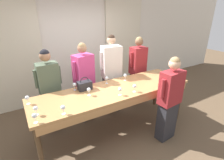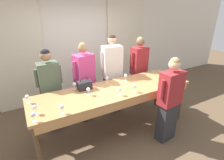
{
  "view_description": "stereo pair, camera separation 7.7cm",
  "coord_description": "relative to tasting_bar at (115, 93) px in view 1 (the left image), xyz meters",
  "views": [
    {
      "loc": [
        -1.55,
        -2.54,
        2.39
      ],
      "look_at": [
        0.0,
        0.09,
        1.11
      ],
      "focal_mm": 28.0,
      "sensor_mm": 36.0,
      "label": 1
    },
    {
      "loc": [
        -1.48,
        -2.58,
        2.39
      ],
      "look_at": [
        0.0,
        0.09,
        1.11
      ],
      "focal_mm": 28.0,
      "sensor_mm": 36.0,
      "label": 2
    }
  ],
  "objects": [
    {
      "name": "wine_glass_center_left",
      "position": [
        -1.07,
        -0.32,
        0.19
      ],
      "size": [
        0.07,
        0.07,
        0.15
      ],
      "color": "white",
      "rests_on": "tasting_bar"
    },
    {
      "name": "ground_plane",
      "position": [
        0.0,
        0.03,
        -0.88
      ],
      "size": [
        18.0,
        18.0,
        0.0
      ],
      "primitive_type": "plane",
      "color": "brown"
    },
    {
      "name": "curtain_panel_right",
      "position": [
        1.48,
        1.95,
        0.47
      ],
      "size": [
        1.22,
        0.03,
        2.69
      ],
      "color": "beige",
      "rests_on": "ground_plane"
    },
    {
      "name": "wine_glass_back_right",
      "position": [
        0.0,
        0.33,
        0.19
      ],
      "size": [
        0.07,
        0.07,
        0.15
      ],
      "color": "white",
      "rests_on": "tasting_bar"
    },
    {
      "name": "wine_glass_back_left",
      "position": [
        -0.52,
        0.03,
        0.19
      ],
      "size": [
        0.07,
        0.07,
        0.15
      ],
      "color": "white",
      "rests_on": "tasting_bar"
    },
    {
      "name": "wine_bottle",
      "position": [
        1.21,
        -0.31,
        0.21
      ],
      "size": [
        0.08,
        0.08,
        0.34
      ],
      "color": "black",
      "rests_on": "tasting_bar"
    },
    {
      "name": "wine_glass_front_mid",
      "position": [
        0.41,
        0.27,
        0.19
      ],
      "size": [
        0.07,
        0.07,
        0.15
      ],
      "color": "white",
      "rests_on": "tasting_bar"
    },
    {
      "name": "host_pouring",
      "position": [
        0.76,
        -0.65,
        -0.04
      ],
      "size": [
        0.54,
        0.27,
        1.64
      ],
      "color": "#28282D",
      "rests_on": "ground_plane"
    },
    {
      "name": "wine_glass_near_host",
      "position": [
        -0.05,
        -0.24,
        0.19
      ],
      "size": [
        0.07,
        0.07,
        0.15
      ],
      "color": "white",
      "rests_on": "tasting_bar"
    },
    {
      "name": "guest_pink_top",
      "position": [
        -0.33,
        0.73,
        0.01
      ],
      "size": [
        0.5,
        0.36,
        1.75
      ],
      "color": "#28282D",
      "rests_on": "ground_plane"
    },
    {
      "name": "wine_glass_by_bottle",
      "position": [
        0.25,
        -0.26,
        0.19
      ],
      "size": [
        0.07,
        0.07,
        0.15
      ],
      "color": "white",
      "rests_on": "tasting_bar"
    },
    {
      "name": "guest_striped_shirt",
      "position": [
        1.11,
        0.73,
        0.02
      ],
      "size": [
        0.47,
        0.27,
        1.75
      ],
      "color": "brown",
      "rests_on": "ground_plane"
    },
    {
      "name": "curtain_panel_left",
      "position": [
        -1.48,
        1.95,
        0.47
      ],
      "size": [
        1.22,
        0.03,
        2.69
      ],
      "color": "beige",
      "rests_on": "ground_plane"
    },
    {
      "name": "guest_olive_jacket",
      "position": [
        -1.04,
        0.73,
        -0.01
      ],
      "size": [
        0.5,
        0.27,
        1.7
      ],
      "color": "#28282D",
      "rests_on": "ground_plane"
    },
    {
      "name": "wine_glass_back_mid",
      "position": [
        -1.45,
        -0.33,
        0.19
      ],
      "size": [
        0.07,
        0.07,
        0.15
      ],
      "color": "white",
      "rests_on": "tasting_bar"
    },
    {
      "name": "wine_glass_center_mid",
      "position": [
        -0.66,
        0.36,
        0.19
      ],
      "size": [
        0.07,
        0.07,
        0.15
      ],
      "color": "white",
      "rests_on": "tasting_bar"
    },
    {
      "name": "wine_glass_front_left",
      "position": [
        -1.41,
        -0.15,
        0.19
      ],
      "size": [
        0.07,
        0.07,
        0.15
      ],
      "color": "white",
      "rests_on": "tasting_bar"
    },
    {
      "name": "wine_glass_center_right",
      "position": [
        1.42,
        -0.26,
        0.19
      ],
      "size": [
        0.07,
        0.07,
        0.15
      ],
      "color": "white",
      "rests_on": "tasting_bar"
    },
    {
      "name": "tasting_bar",
      "position": [
        0.0,
        0.0,
        0.0
      ],
      "size": [
        3.09,
        0.89,
        0.96
      ],
      "color": "#B27F4C",
      "rests_on": "ground_plane"
    },
    {
      "name": "handbag",
      "position": [
        -0.49,
        0.29,
        0.17
      ],
      "size": [
        0.25,
        0.16,
        0.25
      ],
      "color": "#232328",
      "rests_on": "tasting_bar"
    },
    {
      "name": "wine_glass_front_right",
      "position": [
        -1.47,
        0.25,
        0.19
      ],
      "size": [
        0.07,
        0.07,
        0.15
      ],
      "color": "white",
      "rests_on": "tasting_bar"
    },
    {
      "name": "wall_back",
      "position": [
        0.0,
        2.02,
        0.52
      ],
      "size": [
        12.0,
        0.06,
        2.8
      ],
      "color": "silver",
      "rests_on": "ground_plane"
    },
    {
      "name": "guest_cream_sweater",
      "position": [
        0.34,
        0.73,
        0.06
      ],
      "size": [
        0.54,
        0.33,
        1.86
      ],
      "color": "#28282D",
      "rests_on": "ground_plane"
    }
  ]
}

